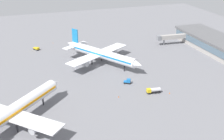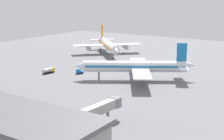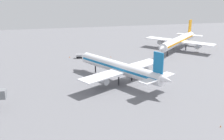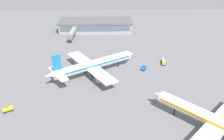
# 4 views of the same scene
# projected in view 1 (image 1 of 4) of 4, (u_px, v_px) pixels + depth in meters

# --- Properties ---
(ground) EXTENTS (288.00, 288.00, 0.00)m
(ground) POSITION_uv_depth(u_px,v_px,m) (98.00, 66.00, 161.29)
(ground) COLOR slate
(terminal_building) EXTENTS (58.93, 21.20, 8.52)m
(terminal_building) POSITION_uv_depth(u_px,v_px,m) (212.00, 42.00, 186.53)
(terminal_building) COLOR #9E9993
(terminal_building) RESTS_ON ground
(airplane_at_gate) EXTENTS (48.59, 40.80, 16.60)m
(airplane_at_gate) POSITION_uv_depth(u_px,v_px,m) (101.00, 54.00, 162.48)
(airplane_at_gate) COLOR white
(airplane_at_gate) RESTS_ON ground
(airplane_taxiing) EXTENTS (42.75, 42.99, 16.61)m
(airplane_taxiing) POSITION_uv_depth(u_px,v_px,m) (13.00, 111.00, 107.04)
(airplane_taxiing) COLOR white
(airplane_taxiing) RESTS_ON ground
(baggage_tug) EXTENTS (3.43, 3.73, 2.30)m
(baggage_tug) POSITION_uv_depth(u_px,v_px,m) (128.00, 81.00, 141.23)
(baggage_tug) COLOR black
(baggage_tug) RESTS_ON ground
(pushback_tractor) EXTENTS (4.76, 3.86, 1.90)m
(pushback_tractor) POSITION_uv_depth(u_px,v_px,m) (37.00, 48.00, 185.63)
(pushback_tractor) COLOR black
(pushback_tractor) RESTS_ON ground
(fuel_truck) EXTENTS (2.82, 6.48, 2.50)m
(fuel_truck) POSITION_uv_depth(u_px,v_px,m) (154.00, 90.00, 132.13)
(fuel_truck) COLOR black
(fuel_truck) RESTS_ON ground
(jet_bridge) EXTENTS (4.41, 21.13, 6.74)m
(jet_bridge) POSITION_uv_depth(u_px,v_px,m) (171.00, 37.00, 194.21)
(jet_bridge) COLOR #9E9993
(jet_bridge) RESTS_ON ground
(safety_cone_near_gate) EXTENTS (0.44, 0.44, 0.60)m
(safety_cone_near_gate) POSITION_uv_depth(u_px,v_px,m) (169.00, 93.00, 132.04)
(safety_cone_near_gate) COLOR #EA590C
(safety_cone_near_gate) RESTS_ON ground
(safety_cone_mid_apron) EXTENTS (0.44, 0.44, 0.60)m
(safety_cone_mid_apron) POSITION_uv_depth(u_px,v_px,m) (119.00, 97.00, 128.88)
(safety_cone_mid_apron) COLOR #EA590C
(safety_cone_mid_apron) RESTS_ON ground
(safety_cone_far_side) EXTENTS (0.44, 0.44, 0.60)m
(safety_cone_far_side) POSITION_uv_depth(u_px,v_px,m) (53.00, 43.00, 198.28)
(safety_cone_far_side) COLOR #EA590C
(safety_cone_far_side) RESTS_ON ground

